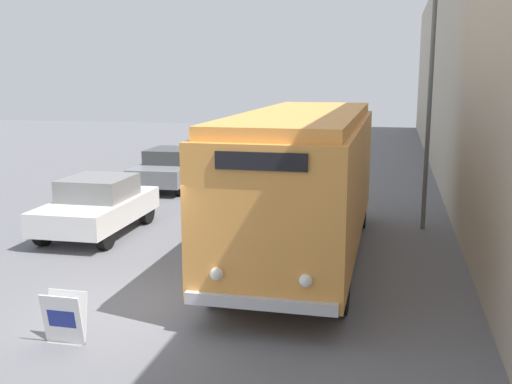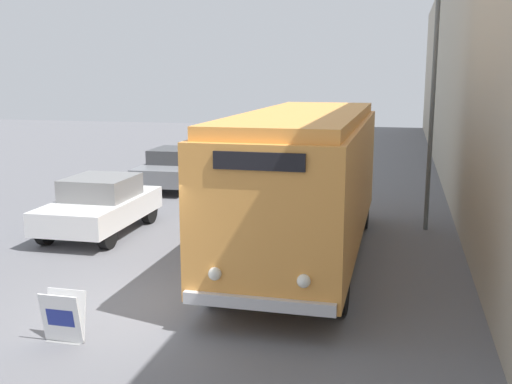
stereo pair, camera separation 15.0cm
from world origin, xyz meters
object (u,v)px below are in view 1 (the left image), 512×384
Objects in this scene: streetlamp at (432,67)px; parked_car_mid at (171,168)px; vintage_bus at (304,177)px; parked_car_near at (98,205)px; sign_board at (65,319)px; parked_car_far at (224,146)px.

streetlamp is 1.58× the size of parked_car_mid.
vintage_bus is at bearing -53.11° from parked_car_mid.
streetlamp is (2.86, 3.40, 2.49)m from vintage_bus.
streetlamp is 9.61m from parked_car_near.
parked_car_near is at bearing 113.00° from sign_board.
streetlamp is at bearing 56.04° from sign_board.
parked_car_far is (-6.05, 14.44, -1.12)m from vintage_bus.
parked_car_mid is at bearing 92.90° from parked_car_near.
vintage_bus is at bearing -10.49° from parked_car_near.
vintage_bus is at bearing -65.22° from parked_car_far.
vintage_bus reaches higher than parked_car_far.
streetlamp is (5.88, 8.74, 4.02)m from sign_board.
vintage_bus is at bearing 60.50° from sign_board.
vintage_bus is 2.24× the size of parked_car_near.
parked_car_mid is (-6.18, 7.67, -1.17)m from vintage_bus.
parked_car_mid is (-3.15, 13.01, 0.35)m from sign_board.
streetlamp is 14.64m from parked_car_far.
streetlamp reaches higher than parked_car_near.
streetlamp is at bearing -27.26° from parked_car_mid.
streetlamp is 1.68× the size of parked_car_near.
parked_car_far reaches higher than sign_board.
parked_car_far is at bearing 98.69° from sign_board.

